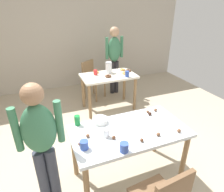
{
  "coord_description": "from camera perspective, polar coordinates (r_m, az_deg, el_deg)",
  "views": [
    {
      "loc": [
        -0.76,
        -1.85,
        2.07
      ],
      "look_at": [
        0.15,
        0.4,
        0.9
      ],
      "focal_mm": 31.31,
      "sensor_mm": 36.0,
      "label": 1
    }
  ],
  "objects": [
    {
      "name": "cup_far_0",
      "position": [
        3.94,
        -4.86,
        6.89
      ],
      "size": [
        0.08,
        0.08,
        0.1
      ],
      "primitive_type": "cylinder",
      "color": "red",
      "rests_on": "dining_table_far"
    },
    {
      "name": "mixing_bowl",
      "position": [
        2.38,
        -3.51,
        -7.08
      ],
      "size": [
        0.18,
        0.18,
        0.06
      ],
      "primitive_type": "cylinder",
      "color": "white",
      "rests_on": "dining_table_near"
    },
    {
      "name": "fork_near",
      "position": [
        2.4,
        4.57,
        -7.69
      ],
      "size": [
        0.17,
        0.02,
        0.01
      ],
      "primitive_type": "cube",
      "color": "silver",
      "rests_on": "dining_table_near"
    },
    {
      "name": "pitcher_far",
      "position": [
        4.04,
        -0.97,
        8.37
      ],
      "size": [
        0.13,
        0.13,
        0.22
      ],
      "primitive_type": "cylinder",
      "color": "white",
      "rests_on": "dining_table_far"
    },
    {
      "name": "cup_near_1",
      "position": [
        2.14,
        -1.72,
        -10.71
      ],
      "size": [
        0.07,
        0.07,
        0.09
      ],
      "primitive_type": "cylinder",
      "color": "white",
      "rests_on": "dining_table_near"
    },
    {
      "name": "donut_far_0",
      "position": [
        4.15,
        4.81,
        7.4
      ],
      "size": [
        0.12,
        0.12,
        0.04
      ],
      "primitive_type": "torus",
      "color": "brown",
      "rests_on": "dining_table_far"
    },
    {
      "name": "donut_far_1",
      "position": [
        4.06,
        -4.68,
        6.97
      ],
      "size": [
        0.12,
        0.12,
        0.03
      ],
      "primitive_type": "torus",
      "color": "gold",
      "rests_on": "dining_table_far"
    },
    {
      "name": "cake_ball_0",
      "position": [
        2.23,
        13.37,
        -10.8
      ],
      "size": [
        0.04,
        0.04,
        0.04
      ],
      "primitive_type": "sphere",
      "color": "brown",
      "rests_on": "dining_table_near"
    },
    {
      "name": "dining_table_far",
      "position": [
        3.97,
        -1.01,
        4.5
      ],
      "size": [
        1.08,
        0.63,
        0.75
      ],
      "color": "silver",
      "rests_on": "ground_plane"
    },
    {
      "name": "cake_ball_6",
      "position": [
        2.62,
        10.37,
        -4.49
      ],
      "size": [
        0.04,
        0.04,
        0.04
      ],
      "primitive_type": "sphere",
      "color": "brown",
      "rests_on": "dining_table_near"
    },
    {
      "name": "wall_back",
      "position": [
        5.17,
        -13.77,
        16.53
      ],
      "size": [
        6.4,
        0.1,
        2.6
      ],
      "primitive_type": "cube",
      "color": "#BCB2A3",
      "rests_on": "ground_plane"
    },
    {
      "name": "cake_ball_5",
      "position": [
        2.16,
        -7.08,
        -11.44
      ],
      "size": [
        0.04,
        0.04,
        0.04
      ],
      "primitive_type": "sphere",
      "color": "brown",
      "rests_on": "dining_table_near"
    },
    {
      "name": "donut_far_3",
      "position": [
        4.21,
        3.12,
        7.7
      ],
      "size": [
        0.11,
        0.11,
        0.03
      ],
      "primitive_type": "torus",
      "color": "gold",
      "rests_on": "dining_table_far"
    },
    {
      "name": "soda_can",
      "position": [
        2.36,
        -10.1,
        -7.02
      ],
      "size": [
        0.07,
        0.07,
        0.12
      ],
      "primitive_type": "cylinder",
      "color": "#198438",
      "rests_on": "dining_table_near"
    },
    {
      "name": "dining_table_near",
      "position": [
        2.34,
        4.96,
        -11.74
      ],
      "size": [
        1.33,
        0.72,
        0.75
      ],
      "color": "silver",
      "rests_on": "ground_plane"
    },
    {
      "name": "person_adult_far",
      "position": [
        4.64,
        0.7,
        11.89
      ],
      "size": [
        0.45,
        0.23,
        1.58
      ],
      "color": "#28282D",
      "rests_on": "ground_plane"
    },
    {
      "name": "donut_far_2",
      "position": [
        3.82,
        -1.12,
        5.85
      ],
      "size": [
        0.13,
        0.13,
        0.04
      ],
      "primitive_type": "torus",
      "color": "brown",
      "rests_on": "dining_table_far"
    },
    {
      "name": "cake_ball_2",
      "position": [
        2.11,
        8.68,
        -12.62
      ],
      "size": [
        0.04,
        0.04,
        0.04
      ],
      "primitive_type": "sphere",
      "color": "brown",
      "rests_on": "dining_table_near"
    },
    {
      "name": "cake_ball_1",
      "position": [
        2.68,
        12.58,
        -3.97
      ],
      "size": [
        0.04,
        0.04,
        0.04
      ],
      "primitive_type": "sphere",
      "color": "brown",
      "rests_on": "dining_table_near"
    },
    {
      "name": "cake_ball_4",
      "position": [
        2.07,
        -9.35,
        -13.63
      ],
      "size": [
        0.04,
        0.04,
        0.04
      ],
      "primitive_type": "sphere",
      "color": "brown",
      "rests_on": "dining_table_near"
    },
    {
      "name": "ground_plane",
      "position": [
        2.88,
        0.29,
        -20.2
      ],
      "size": [
        6.4,
        6.4,
        0.0
      ],
      "primitive_type": "plane",
      "color": "tan"
    },
    {
      "name": "cake_ball_7",
      "position": [
        2.34,
        18.98,
        -9.53
      ],
      "size": [
        0.04,
        0.04,
        0.04
      ],
      "primitive_type": "sphere",
      "color": "brown",
      "rests_on": "dining_table_near"
    },
    {
      "name": "cup_far_1",
      "position": [
        3.83,
        4.44,
        6.44
      ],
      "size": [
        0.08,
        0.08,
        0.11
      ],
      "primitive_type": "cylinder",
      "color": "#3351B2",
      "rests_on": "dining_table_far"
    },
    {
      "name": "cup_near_0",
      "position": [
        1.97,
        3.56,
        -14.71
      ],
      "size": [
        0.09,
        0.09,
        0.1
      ],
      "primitive_type": "cylinder",
      "color": "#3351B2",
      "rests_on": "dining_table_near"
    },
    {
      "name": "person_girl_near",
      "position": [
        2.04,
        -19.97,
        -12.07
      ],
      "size": [
        0.45,
        0.21,
        1.47
      ],
      "color": "#383D4C",
      "rests_on": "ground_plane"
    },
    {
      "name": "donut_far_4",
      "position": [
        3.99,
        3.96,
        6.71
      ],
      "size": [
        0.13,
        0.13,
        0.04
      ],
      "primitive_type": "torus",
      "color": "gold",
      "rests_on": "dining_table_far"
    },
    {
      "name": "cake_ball_8",
      "position": [
        2.57,
        11.01,
        -5.1
      ],
      "size": [
        0.05,
        0.05,
        0.05
      ],
      "primitive_type": "sphere",
      "color": "#3D2319",
      "rests_on": "dining_table_near"
    },
    {
      "name": "chair_far_table",
      "position": [
        4.56,
        -5.96,
        5.45
      ],
      "size": [
        0.56,
        0.56,
        0.87
      ],
      "color": "olive",
      "rests_on": "ground_plane"
    },
    {
      "name": "cup_near_2",
      "position": [
        2.01,
        -8.12,
        -13.93
      ],
      "size": [
        0.09,
        0.09,
        0.09
      ],
      "primitive_type": "cylinder",
      "color": "#3351B2",
      "rests_on": "dining_table_near"
    },
    {
      "name": "cake_ball_3",
      "position": [
        2.12,
        0.53,
        -12.02
      ],
      "size": [
        0.04,
        0.04,
        0.04
      ],
      "primitive_type": "sphere",
      "color": "brown",
      "rests_on": "dining_table_near"
    }
  ]
}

